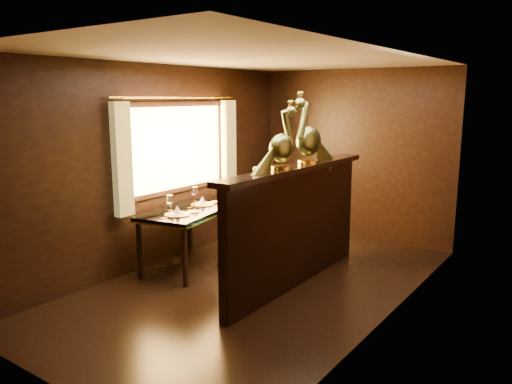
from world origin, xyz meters
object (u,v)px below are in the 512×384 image
dining_table (187,215)px  peacock_left (282,135)px  chair_left (257,215)px  chair_right (274,218)px  peacock_right (309,128)px

dining_table → peacock_left: 1.73m
dining_table → chair_left: chair_left is taller
dining_table → chair_right: chair_right is taller
chair_left → peacock_left: (0.64, -0.46, 1.03)m
chair_right → peacock_right: size_ratio=1.52×
chair_left → peacock_right: peacock_right is taller
chair_left → peacock_left: bearing=-45.8°
peacock_left → chair_left: bearing=144.3°
chair_left → peacock_left: 1.29m
chair_right → peacock_left: 1.37m
dining_table → peacock_left: (1.38, -0.03, 1.04)m
peacock_left → peacock_right: bearing=90.0°
chair_left → chair_right: (0.12, 0.20, -0.05)m
dining_table → chair_right: bearing=25.4°
peacock_left → peacock_right: (0.00, 0.56, 0.05)m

